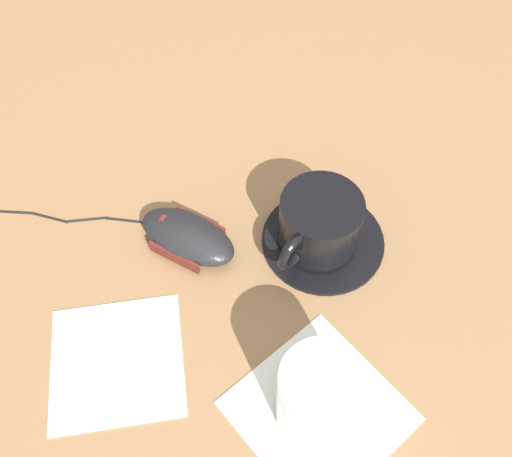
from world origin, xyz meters
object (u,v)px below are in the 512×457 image
Objects in this scene: computer_mouse at (188,236)px; drinking_glass at (320,396)px; coffee_cup at (322,224)px; saucer at (323,240)px.

drinking_glass is at bearing -116.13° from computer_mouse.
computer_mouse is (-0.07, 0.13, -0.02)m from coffee_cup.
saucer is 1.63× the size of drinking_glass.
coffee_cup is (-0.01, 0.00, 0.04)m from saucer.
saucer is 1.19× the size of computer_mouse.
computer_mouse is 0.23m from drinking_glass.
coffee_cup reaches higher than computer_mouse.
drinking_glass is at bearing -155.85° from coffee_cup.
drinking_glass is (-0.18, -0.07, 0.04)m from saucer.
computer_mouse is at bearing 63.87° from drinking_glass.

